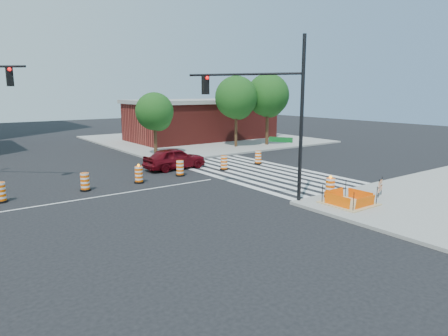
# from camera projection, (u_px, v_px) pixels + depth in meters

# --- Properties ---
(ground) EXTENTS (120.00, 120.00, 0.00)m
(ground) POSITION_uv_depth(u_px,v_px,m) (102.00, 196.00, 21.32)
(ground) COLOR black
(ground) RESTS_ON ground
(sidewalk_ne) EXTENTS (22.00, 22.00, 0.15)m
(sidewalk_ne) POSITION_uv_depth(u_px,v_px,m) (202.00, 139.00, 46.00)
(sidewalk_ne) COLOR gray
(sidewalk_ne) RESTS_ON ground
(crosswalk_east) EXTENTS (6.75, 13.50, 0.01)m
(crosswalk_east) POSITION_uv_depth(u_px,v_px,m) (258.00, 172.00, 27.65)
(crosswalk_east) COLOR silver
(crosswalk_east) RESTS_ON ground
(lane_centerline) EXTENTS (14.00, 0.12, 0.01)m
(lane_centerline) POSITION_uv_depth(u_px,v_px,m) (102.00, 196.00, 21.32)
(lane_centerline) COLOR silver
(lane_centerline) RESTS_ON ground
(excavation_pit) EXTENTS (2.20, 2.20, 0.90)m
(excavation_pit) POSITION_uv_depth(u_px,v_px,m) (349.00, 202.00, 19.34)
(excavation_pit) COLOR tan
(excavation_pit) RESTS_ON ground
(brick_storefront) EXTENTS (16.50, 8.50, 4.60)m
(brick_storefront) POSITION_uv_depth(u_px,v_px,m) (202.00, 120.00, 45.58)
(brick_storefront) COLOR maroon
(brick_storefront) RESTS_ON ground
(red_coupe) EXTENTS (4.63, 2.02, 1.55)m
(red_coupe) POSITION_uv_depth(u_px,v_px,m) (175.00, 158.00, 28.66)
(red_coupe) COLOR #5C0710
(red_coupe) RESTS_ON ground
(signal_pole_se) EXTENTS (3.29, 5.23, 8.01)m
(signal_pole_se) POSITION_uv_depth(u_px,v_px,m) (268.00, 104.00, 19.75)
(signal_pole_se) COLOR black
(signal_pole_se) RESTS_ON ground
(pit_drum) EXTENTS (0.58, 0.58, 1.15)m
(pit_drum) POSITION_uv_depth(u_px,v_px,m) (330.00, 188.00, 20.47)
(pit_drum) COLOR black
(pit_drum) RESTS_ON ground
(barricade) EXTENTS (0.78, 0.35, 0.97)m
(barricade) POSITION_uv_depth(u_px,v_px,m) (380.00, 186.00, 20.67)
(barricade) COLOR #FF5C05
(barricade) RESTS_ON ground
(tree_north_c) EXTENTS (3.23, 3.21, 5.45)m
(tree_north_c) POSITION_uv_depth(u_px,v_px,m) (155.00, 114.00, 33.70)
(tree_north_c) COLOR #382314
(tree_north_c) RESTS_ON ground
(tree_north_d) EXTENTS (4.12, 4.12, 7.00)m
(tree_north_d) POSITION_uv_depth(u_px,v_px,m) (236.00, 100.00, 38.68)
(tree_north_d) COLOR #382314
(tree_north_d) RESTS_ON ground
(tree_north_e) EXTENTS (4.28, 4.28, 7.28)m
(tree_north_e) POSITION_uv_depth(u_px,v_px,m) (268.00, 98.00, 40.09)
(tree_north_e) COLOR #382314
(tree_north_e) RESTS_ON ground
(median_drum_2) EXTENTS (0.60, 0.60, 1.02)m
(median_drum_2) POSITION_uv_depth(u_px,v_px,m) (1.00, 193.00, 20.09)
(median_drum_2) COLOR black
(median_drum_2) RESTS_ON ground
(median_drum_3) EXTENTS (0.60, 0.60, 1.02)m
(median_drum_3) POSITION_uv_depth(u_px,v_px,m) (85.00, 182.00, 22.41)
(median_drum_3) COLOR black
(median_drum_3) RESTS_ON ground
(median_drum_4) EXTENTS (0.60, 0.60, 1.18)m
(median_drum_4) POSITION_uv_depth(u_px,v_px,m) (139.00, 175.00, 24.33)
(median_drum_4) COLOR black
(median_drum_4) RESTS_ON ground
(median_drum_5) EXTENTS (0.60, 0.60, 1.02)m
(median_drum_5) POSITION_uv_depth(u_px,v_px,m) (180.00, 169.00, 26.37)
(median_drum_5) COLOR black
(median_drum_5) RESTS_ON ground
(median_drum_6) EXTENTS (0.60, 0.60, 1.02)m
(median_drum_6) POSITION_uv_depth(u_px,v_px,m) (224.00, 163.00, 28.34)
(median_drum_6) COLOR black
(median_drum_6) RESTS_ON ground
(median_drum_7) EXTENTS (0.60, 0.60, 1.02)m
(median_drum_7) POSITION_uv_depth(u_px,v_px,m) (258.00, 158.00, 30.65)
(median_drum_7) COLOR black
(median_drum_7) RESTS_ON ground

